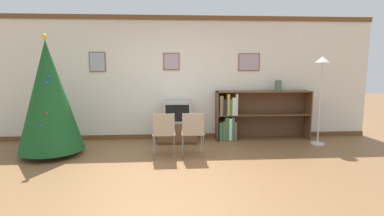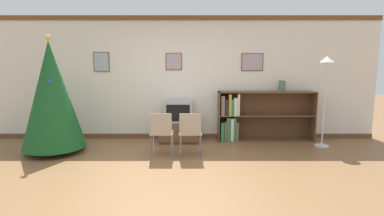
{
  "view_description": "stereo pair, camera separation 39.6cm",
  "coord_description": "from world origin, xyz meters",
  "px_view_note": "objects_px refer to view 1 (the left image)",
  "views": [
    {
      "loc": [
        -0.08,
        -4.33,
        1.67
      ],
      "look_at": [
        0.3,
        1.26,
        0.84
      ],
      "focal_mm": 28.0,
      "sensor_mm": 36.0,
      "label": 1
    },
    {
      "loc": [
        0.32,
        -4.34,
        1.67
      ],
      "look_at": [
        0.3,
        1.26,
        0.84
      ],
      "focal_mm": 28.0,
      "sensor_mm": 36.0,
      "label": 2
    }
  ],
  "objects_px": {
    "tv_console": "(177,131)",
    "folding_chair_left": "(164,132)",
    "bookshelf": "(245,116)",
    "standing_lamp": "(322,77)",
    "christmas_tree": "(49,96)",
    "vase": "(278,85)",
    "television": "(177,111)",
    "folding_chair_right": "(193,132)"
  },
  "relations": [
    {
      "from": "folding_chair_left",
      "to": "standing_lamp",
      "type": "height_order",
      "value": "standing_lamp"
    },
    {
      "from": "christmas_tree",
      "to": "television",
      "type": "xyz_separation_m",
      "value": [
        2.32,
        0.79,
        -0.42
      ]
    },
    {
      "from": "tv_console",
      "to": "folding_chair_right",
      "type": "relative_size",
      "value": 1.02
    },
    {
      "from": "television",
      "to": "standing_lamp",
      "type": "xyz_separation_m",
      "value": [
        2.94,
        -0.39,
        0.73
      ]
    },
    {
      "from": "folding_chair_left",
      "to": "vase",
      "type": "distance_m",
      "value": 2.86
    },
    {
      "from": "vase",
      "to": "standing_lamp",
      "type": "height_order",
      "value": "standing_lamp"
    },
    {
      "from": "bookshelf",
      "to": "christmas_tree",
      "type": "bearing_deg",
      "value": -166.7
    },
    {
      "from": "television",
      "to": "bookshelf",
      "type": "relative_size",
      "value": 0.28
    },
    {
      "from": "tv_console",
      "to": "standing_lamp",
      "type": "relative_size",
      "value": 0.46
    },
    {
      "from": "christmas_tree",
      "to": "tv_console",
      "type": "distance_m",
      "value": 2.6
    },
    {
      "from": "folding_chair_right",
      "to": "vase",
      "type": "bearing_deg",
      "value": 31.76
    },
    {
      "from": "television",
      "to": "folding_chair_right",
      "type": "height_order",
      "value": "television"
    },
    {
      "from": "bookshelf",
      "to": "standing_lamp",
      "type": "height_order",
      "value": "standing_lamp"
    },
    {
      "from": "tv_console",
      "to": "vase",
      "type": "relative_size",
      "value": 3.52
    },
    {
      "from": "folding_chair_left",
      "to": "folding_chair_right",
      "type": "relative_size",
      "value": 1.0
    },
    {
      "from": "christmas_tree",
      "to": "standing_lamp",
      "type": "distance_m",
      "value": 5.29
    },
    {
      "from": "tv_console",
      "to": "folding_chair_left",
      "type": "xyz_separation_m",
      "value": [
        -0.26,
        -1.12,
        0.25
      ]
    },
    {
      "from": "christmas_tree",
      "to": "standing_lamp",
      "type": "xyz_separation_m",
      "value": [
        5.26,
        0.4,
        0.3
      ]
    },
    {
      "from": "christmas_tree",
      "to": "standing_lamp",
      "type": "height_order",
      "value": "christmas_tree"
    },
    {
      "from": "vase",
      "to": "folding_chair_left",
      "type": "bearing_deg",
      "value": -153.9
    },
    {
      "from": "vase",
      "to": "christmas_tree",
      "type": "bearing_deg",
      "value": -168.91
    },
    {
      "from": "christmas_tree",
      "to": "bookshelf",
      "type": "relative_size",
      "value": 1.05
    },
    {
      "from": "folding_chair_left",
      "to": "folding_chair_right",
      "type": "bearing_deg",
      "value": 0.0
    },
    {
      "from": "bookshelf",
      "to": "vase",
      "type": "xyz_separation_m",
      "value": [
        0.7,
        -0.02,
        0.68
      ]
    },
    {
      "from": "christmas_tree",
      "to": "television",
      "type": "bearing_deg",
      "value": 18.76
    },
    {
      "from": "christmas_tree",
      "to": "vase",
      "type": "distance_m",
      "value": 4.63
    },
    {
      "from": "vase",
      "to": "standing_lamp",
      "type": "xyz_separation_m",
      "value": [
        0.72,
        -0.49,
        0.19
      ]
    },
    {
      "from": "tv_console",
      "to": "bookshelf",
      "type": "height_order",
      "value": "bookshelf"
    },
    {
      "from": "bookshelf",
      "to": "standing_lamp",
      "type": "bearing_deg",
      "value": -19.64
    },
    {
      "from": "tv_console",
      "to": "television",
      "type": "bearing_deg",
      "value": -90.0
    },
    {
      "from": "bookshelf",
      "to": "vase",
      "type": "bearing_deg",
      "value": -1.36
    },
    {
      "from": "tv_console",
      "to": "folding_chair_left",
      "type": "distance_m",
      "value": 1.17
    },
    {
      "from": "folding_chair_right",
      "to": "television",
      "type": "bearing_deg",
      "value": 103.06
    },
    {
      "from": "tv_console",
      "to": "bookshelf",
      "type": "relative_size",
      "value": 0.4
    },
    {
      "from": "tv_console",
      "to": "folding_chair_left",
      "type": "height_order",
      "value": "folding_chair_left"
    },
    {
      "from": "folding_chair_left",
      "to": "standing_lamp",
      "type": "relative_size",
      "value": 0.45
    },
    {
      "from": "television",
      "to": "folding_chair_right",
      "type": "relative_size",
      "value": 0.72
    },
    {
      "from": "folding_chair_right",
      "to": "standing_lamp",
      "type": "relative_size",
      "value": 0.45
    },
    {
      "from": "tv_console",
      "to": "vase",
      "type": "height_order",
      "value": "vase"
    },
    {
      "from": "television",
      "to": "folding_chair_left",
      "type": "relative_size",
      "value": 0.72
    },
    {
      "from": "christmas_tree",
      "to": "standing_lamp",
      "type": "relative_size",
      "value": 1.21
    },
    {
      "from": "television",
      "to": "standing_lamp",
      "type": "relative_size",
      "value": 0.32
    }
  ]
}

